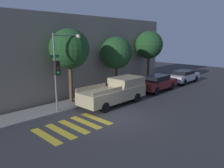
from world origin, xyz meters
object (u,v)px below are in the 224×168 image
Objects in this scene: sedan_near_corner at (157,83)px; sedan_middle at (184,76)px; pickup_truck at (116,91)px; tree_near_corner at (70,49)px; traffic_light_pole at (62,61)px; tree_far_end at (149,45)px; tree_midblock at (116,53)px.

sedan_middle is (5.32, 0.00, -0.05)m from sedan_near_corner.
sedan_near_corner reaches higher than sedan_middle.
pickup_truck is 0.99× the size of tree_near_corner.
traffic_light_pole is at bearing 172.38° from sedan_near_corner.
tree_near_corner is (-2.37, 2.43, 3.16)m from pickup_truck.
tree_far_end is (1.94, 2.43, 3.38)m from sedan_near_corner.
tree_far_end is (9.96, 0.00, 0.06)m from tree_near_corner.
traffic_light_pole is 1.20× the size of sedan_near_corner.
traffic_light_pole is 2.00m from tree_near_corner.
traffic_light_pole is at bearing -169.76° from tree_midblock.
traffic_light_pole is 0.93× the size of tree_near_corner.
tree_near_corner is 9.96m from tree_far_end.
tree_midblock is 0.89× the size of tree_far_end.
tree_midblock reaches higher than sedan_middle.
pickup_truck reaches higher than sedan_near_corner.
tree_midblock is at bearing 163.78° from sedan_middle.
sedan_near_corner is (5.66, -0.00, -0.16)m from pickup_truck.
tree_near_corner is at bearing 180.00° from tree_far_end.
tree_midblock is (2.61, 2.43, 2.64)m from pickup_truck.
sedan_middle is at bearing -4.90° from traffic_light_pole.
pickup_truck is at bearing -18.33° from traffic_light_pole.
tree_far_end is at bearing 17.76° from pickup_truck.
tree_midblock is at bearing 141.38° from sedan_near_corner.
pickup_truck is 5.66m from sedan_near_corner.
sedan_near_corner is at bearing -128.53° from tree_far_end.
sedan_near_corner is 9.02m from tree_near_corner.
traffic_light_pole is 6.55m from tree_midblock.
tree_near_corner is at bearing 169.66° from sedan_middle.
tree_near_corner is at bearing 180.00° from tree_midblock.
pickup_truck is at bearing -137.04° from tree_midblock.
traffic_light_pole is at bearing 161.67° from pickup_truck.
tree_far_end is at bearing 5.82° from traffic_light_pole.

